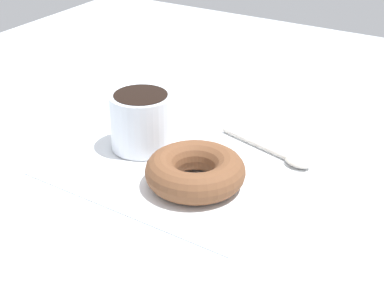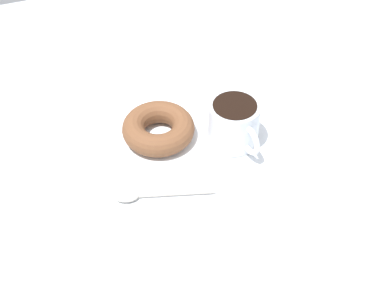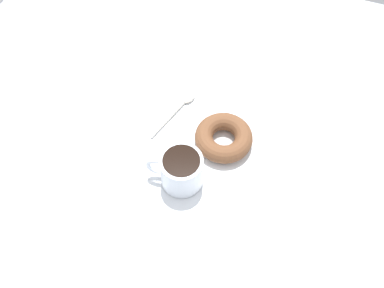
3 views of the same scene
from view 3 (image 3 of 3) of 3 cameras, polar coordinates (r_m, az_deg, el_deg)
name	(u,v)px [view 3 (image 3 of 3)]	position (r cm, az deg, el deg)	size (l,w,h in cm)	color
ground_plane	(179,152)	(87.79, -1.69, -1.10)	(120.00, 120.00, 2.00)	#B2BCC6
napkin	(192,150)	(86.71, 0.00, -0.77)	(29.10, 29.10, 0.30)	white
coffee_cup	(181,170)	(79.78, -1.52, -3.47)	(8.07, 10.94, 7.33)	silver
donut	(224,138)	(86.19, 4.25, 0.86)	(11.72, 11.72, 3.67)	brown
spoon	(182,104)	(92.86, -1.31, 5.33)	(14.53, 5.53, 0.90)	#B7B2A8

